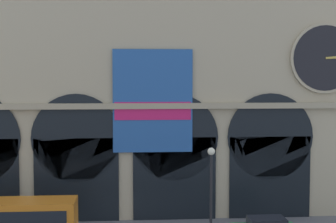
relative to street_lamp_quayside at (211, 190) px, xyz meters
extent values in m
cube|color=#BCAD8C|center=(-5.08, 11.94, 4.14)|extent=(38.82, 5.11, 17.10)
cube|color=black|center=(-8.82, 9.34, -1.22)|extent=(6.38, 0.20, 6.39)
cylinder|color=black|center=(-8.82, 9.34, 1.98)|extent=(6.72, 0.20, 6.72)
cube|color=black|center=(-1.35, 9.34, -1.22)|extent=(6.38, 0.20, 6.39)
cylinder|color=black|center=(-1.35, 9.34, 1.98)|extent=(6.72, 0.20, 6.72)
cube|color=black|center=(6.12, 9.34, -1.22)|extent=(6.38, 0.20, 6.39)
cylinder|color=black|center=(6.12, 9.34, 1.98)|extent=(6.72, 0.20, 6.72)
cylinder|color=#BCAD8C|center=(10.30, 9.24, 8.05)|extent=(5.45, 0.25, 5.45)
cylinder|color=black|center=(10.30, 9.12, 8.05)|extent=(5.04, 0.06, 5.04)
cube|color=gold|center=(10.99, 9.06, 8.08)|extent=(1.39, 0.04, 0.23)
cube|color=#2659A5|center=(-3.02, 9.22, 4.78)|extent=(6.04, 0.12, 7.81)
cube|color=#DB1E66|center=(-3.02, 9.14, 4.02)|extent=(5.80, 0.04, 1.36)
cube|color=tan|center=(-5.08, 9.24, 4.40)|extent=(38.82, 0.50, 0.44)
cube|color=black|center=(4.43, 3.92, -3.14)|extent=(2.46, 1.62, 0.55)
cylinder|color=black|center=(0.00, 0.00, -1.16)|extent=(0.16, 0.16, 6.50)
sphere|color=#F2EDCC|center=(0.00, 0.00, 2.27)|extent=(0.44, 0.44, 0.44)
camera|label=1|loc=(-4.57, -28.54, 6.58)|focal=53.44mm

